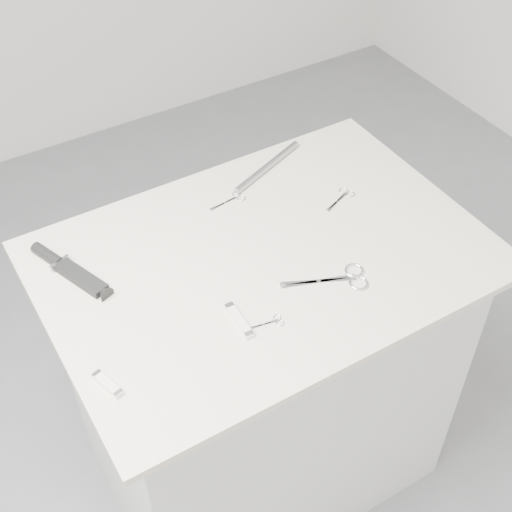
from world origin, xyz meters
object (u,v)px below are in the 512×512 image
metal_rail (267,166)px  embroidery_scissors_b (232,200)px  large_shears (343,278)px  pocket_knife_b (108,384)px  embroidery_scissors_a (342,197)px  sheathed_knife (66,267)px  tiny_scissors (270,323)px  pocket_knife_a (239,320)px  plinth (264,379)px

metal_rail → embroidery_scissors_b: bearing=-156.3°
large_shears → metal_rail: size_ratio=0.74×
metal_rail → pocket_knife_b: bearing=-145.7°
embroidery_scissors_a → sheathed_knife: sheathed_knife is taller
embroidery_scissors_a → tiny_scissors: (-0.37, -0.25, -0.00)m
embroidery_scissors_a → metal_rail: size_ratio=0.40×
embroidery_scissors_a → embroidery_scissors_b: bearing=129.3°
large_shears → pocket_knife_a: 0.26m
pocket_knife_a → pocket_knife_b: size_ratio=1.33×
embroidery_scissors_b → pocket_knife_b: pocket_knife_b is taller
plinth → pocket_knife_b: bearing=-161.3°
large_shears → metal_rail: metal_rail is taller
pocket_knife_b → plinth: bearing=-87.4°
plinth → metal_rail: (0.17, 0.27, 0.48)m
sheathed_knife → metal_rail: 0.58m
tiny_scissors → embroidery_scissors_a: bearing=45.0°
plinth → embroidery_scissors_b: (0.03, 0.21, 0.47)m
embroidery_scissors_b → embroidery_scissors_a: bearing=-35.6°
sheathed_knife → metal_rail: (0.58, 0.08, 0.00)m
plinth → metal_rail: metal_rail is taller
large_shears → metal_rail: bearing=103.5°
large_shears → embroidery_scissors_a: large_shears is taller
embroidery_scissors_a → sheathed_knife: 0.68m
pocket_knife_b → large_shears: bearing=-106.3°
pocket_knife_b → tiny_scissors: bearing=-110.5°
plinth → pocket_knife_a: bearing=-136.7°
embroidery_scissors_b → metal_rail: size_ratio=0.39×
plinth → embroidery_scissors_b: size_ratio=9.05×
embroidery_scissors_b → large_shears: bearing=-85.2°
plinth → embroidery_scissors_b: embroidery_scissors_b is taller
tiny_scissors → sheathed_knife: bearing=140.3°
embroidery_scissors_b → sheathed_knife: size_ratio=0.45×
embroidery_scissors_a → metal_rail: bearing=95.2°
sheathed_knife → pocket_knife_a: sheathed_knife is taller
embroidery_scissors_b → pocket_knife_a: (-0.18, -0.35, 0.00)m
tiny_scissors → pocket_knife_b: size_ratio=1.02×
large_shears → pocket_knife_b: 0.55m
embroidery_scissors_a → pocket_knife_a: bearing=-174.5°
plinth → tiny_scissors: 0.51m
sheathed_knife → pocket_knife_a: size_ratio=2.22×
embroidery_scissors_b → pocket_knife_b: bearing=-149.9°
large_shears → pocket_knife_b: bearing=-157.8°
large_shears → pocket_knife_a: (-0.26, 0.01, 0.00)m
plinth → pocket_knife_a: 0.52m
embroidery_scissors_a → pocket_knife_a: (-0.42, -0.22, 0.00)m
embroidery_scissors_a → pocket_knife_a: size_ratio=1.01×
embroidery_scissors_a → tiny_scissors: bearing=-167.2°
tiny_scissors → pocket_knife_a: 0.06m
embroidery_scissors_b → pocket_knife_a: pocket_knife_a is taller
pocket_knife_a → metal_rail: size_ratio=0.39×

